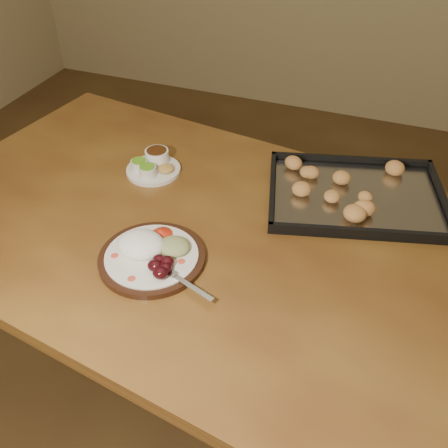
% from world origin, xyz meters
% --- Properties ---
extents(ground, '(4.00, 4.00, 0.00)m').
position_xyz_m(ground, '(0.00, 0.00, 0.00)').
color(ground, brown).
rests_on(ground, ground).
extents(dining_table, '(1.62, 1.12, 0.75)m').
position_xyz_m(dining_table, '(0.09, -0.22, 0.65)').
color(dining_table, brown).
rests_on(dining_table, ground).
extents(dinner_plate, '(0.31, 0.24, 0.06)m').
position_xyz_m(dinner_plate, '(0.04, -0.36, 0.77)').
color(dinner_plate, black).
rests_on(dinner_plate, dining_table).
extents(condiment_saucer, '(0.15, 0.15, 0.05)m').
position_xyz_m(condiment_saucer, '(-0.12, -0.04, 0.77)').
color(condiment_saucer, silver).
rests_on(condiment_saucer, dining_table).
extents(baking_tray, '(0.53, 0.44, 0.05)m').
position_xyz_m(baking_tray, '(0.44, 0.03, 0.76)').
color(baking_tray, black).
rests_on(baking_tray, dining_table).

